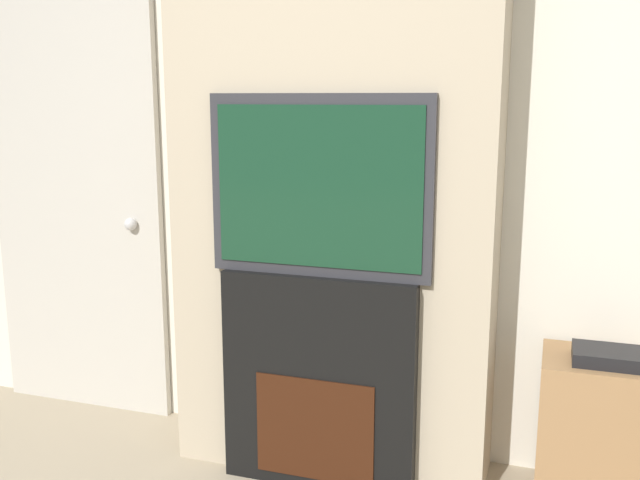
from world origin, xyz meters
name	(u,v)px	position (x,y,z in m)	size (l,w,h in m)	color
wall_back	(350,144)	(0.00, 2.03, 1.35)	(6.00, 0.06, 2.70)	silver
chimney_breast	(335,147)	(0.00, 1.81, 1.35)	(1.29, 0.38, 2.70)	tan
fireplace	(320,382)	(0.00, 1.62, 0.43)	(0.78, 0.15, 0.87)	black
television	(320,186)	(0.00, 1.61, 1.22)	(0.87, 0.07, 0.69)	#2D2D33
media_stand	(602,431)	(1.07, 1.80, 0.30)	(0.46, 0.35, 0.64)	#997047
entry_door	(77,211)	(-1.37, 1.97, 1.00)	(0.93, 0.09, 2.00)	#BCB7AD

